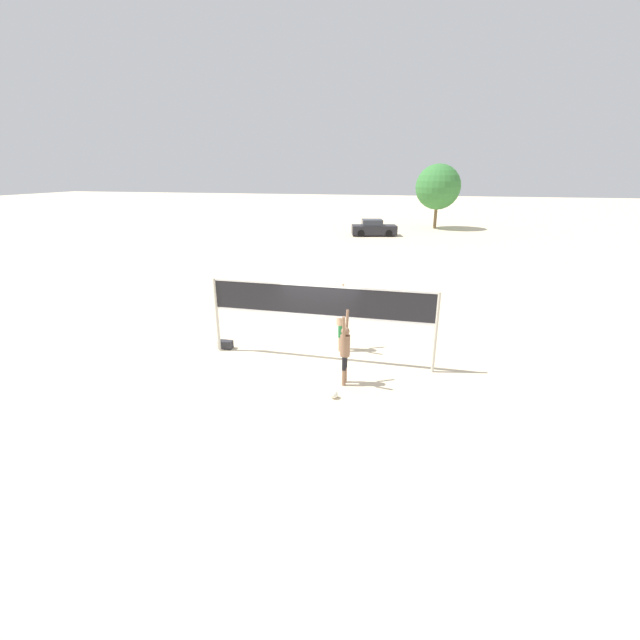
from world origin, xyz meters
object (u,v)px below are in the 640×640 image
at_px(volleyball, 334,395).
at_px(gear_bag, 226,345).
at_px(volleyball_net, 320,306).
at_px(player_spiker, 345,347).
at_px(parked_car_near, 374,228).
at_px(player_blocker, 341,317).
at_px(tree_left_cluster, 438,187).

distance_m(volleyball, gear_bag, 5.01).
relative_size(volleyball_net, player_spiker, 3.33).
distance_m(volleyball, parked_car_near, 31.06).
relative_size(volleyball_net, player_blocker, 3.17).
bearing_deg(gear_bag, volleyball_net, -3.38).
relative_size(player_spiker, gear_bag, 4.54).
xyz_separation_m(player_blocker, volleyball, (0.47, -3.28, -1.09)).
height_order(player_blocker, parked_car_near, player_blocker).
distance_m(player_spiker, tree_left_cluster, 37.16).
relative_size(volleyball_net, volleyball, 33.78).
height_order(volleyball_net, player_spiker, volleyball_net).
xyz_separation_m(volleyball_net, gear_bag, (-3.41, 0.20, -1.72)).
bearing_deg(tree_left_cluster, volleyball_net, -96.37).
bearing_deg(volleyball, volleyball_net, 112.47).
height_order(player_spiker, gear_bag, player_spiker).
xyz_separation_m(player_spiker, gear_bag, (-4.47, 1.60, -1.00)).
distance_m(volleyball_net, player_blocker, 1.28).
relative_size(player_spiker, parked_car_near, 0.48).
height_order(player_spiker, tree_left_cluster, tree_left_cluster).
bearing_deg(volleyball, gear_bag, 150.29).
relative_size(player_blocker, tree_left_cluster, 0.35).
relative_size(parked_car_near, tree_left_cluster, 0.68).
bearing_deg(gear_bag, parked_car_near, 86.61).
xyz_separation_m(player_spiker, volleyball, (-0.12, -0.89, -1.03)).
distance_m(volleyball, tree_left_cluster, 38.15).
height_order(gear_bag, parked_car_near, parked_car_near).
bearing_deg(gear_bag, player_spiker, -19.66).
height_order(volleyball_net, player_blocker, volleyball_net).
xyz_separation_m(volleyball_net, parked_car_near, (-1.73, 28.65, -1.18)).
relative_size(player_spiker, player_blocker, 0.95).
bearing_deg(player_blocker, player_spiker, 13.81).
xyz_separation_m(player_spiker, tree_left_cluster, (2.90, 36.91, 3.10)).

